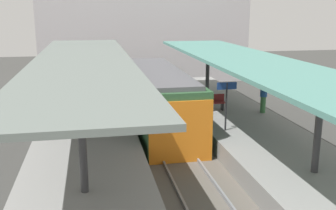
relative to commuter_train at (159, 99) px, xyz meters
name	(u,v)px	position (x,y,z in m)	size (l,w,h in m)	color
ground_plane	(174,156)	(0.00, -3.76, -1.73)	(80.00, 80.00, 0.00)	#383835
platform_left	(87,151)	(-3.80, -3.76, -1.23)	(4.40, 28.00, 1.00)	gray
platform_right	(255,140)	(3.80, -3.76, -1.23)	(4.40, 28.00, 1.00)	gray
track_ballast	(174,154)	(0.00, -3.76, -1.63)	(3.20, 28.00, 0.20)	#59544C
rail_near_side	(158,151)	(-0.72, -3.76, -1.46)	(0.08, 28.00, 0.14)	slate
rail_far_side	(190,149)	(0.72, -3.76, -1.46)	(0.08, 28.00, 0.14)	slate
commuter_train	(159,99)	(0.00, 0.00, 0.00)	(2.78, 10.20, 3.10)	#2D5633
canopy_left	(83,62)	(-3.80, -2.36, 2.39)	(4.18, 21.00, 3.24)	#333335
canopy_right	(247,61)	(3.80, -2.36, 2.23)	(4.18, 21.00, 3.07)	#333335
platform_bench	(212,102)	(2.90, -0.03, -0.26)	(1.40, 0.41, 0.86)	black
platform_sign	(226,95)	(2.40, -3.61, 0.90)	(0.90, 0.08, 2.21)	#262628
passenger_near_bench	(263,96)	(5.37, -1.03, 0.16)	(0.36, 0.36, 1.71)	#386B3D
station_building_backdrop	(143,18)	(1.34, 16.24, 3.77)	(18.00, 6.00, 11.00)	#B7B2B7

